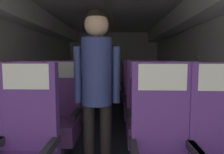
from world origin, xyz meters
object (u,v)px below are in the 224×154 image
seat_d_left_window (65,91)px  seat_a_left_aisle (23,154)px  seat_b_right_window (146,118)px  seat_d_left_aisle (86,91)px  seat_d_right_aisle (154,92)px  seat_e_right_window (131,86)px  seat_d_right_window (133,91)px  flight_attendant (97,78)px  seat_c_right_window (137,101)px  seat_e_right_aisle (148,86)px  seat_b_left_window (25,116)px  seat_e_left_window (75,85)px  seat_e_left_aisle (92,86)px  seat_c_left_aisle (77,101)px  seat_b_right_aisle (182,118)px  seat_c_right_aisle (164,101)px  seat_b_left_aisle (60,117)px  seat_c_left_window (50,100)px

seat_d_left_window → seat_a_left_aisle: bearing=-80.9°
seat_b_right_window → seat_d_left_aisle: 2.16m
seat_d_right_aisle → seat_e_right_window: 1.05m
seat_d_right_window → flight_attendant: flight_attendant is taller
seat_c_right_window → seat_e_right_aisle: 1.93m
seat_b_left_window → seat_b_right_window: size_ratio=1.00×
seat_e_left_window → seat_e_right_window: same height
flight_attendant → seat_e_left_aisle: bearing=76.3°
seat_d_right_aisle → flight_attendant: flight_attendant is taller
seat_d_right_aisle → seat_e_left_aisle: (-1.49, 0.95, 0.00)m
seat_a_left_aisle → seat_c_left_aisle: (0.01, 1.86, 0.00)m
seat_e_left_aisle → seat_d_right_window: bearing=-41.3°
seat_b_right_aisle → seat_c_right_aisle: 0.93m
seat_c_left_aisle → seat_b_left_aisle: bearing=-90.8°
seat_b_right_window → seat_d_left_window: size_ratio=1.00×
seat_e_right_aisle → seat_b_right_window: bearing=-99.1°
seat_c_right_aisle → seat_d_left_aisle: (-1.49, 0.95, 0.00)m
seat_b_left_aisle → seat_c_left_window: 1.04m
seat_e_right_aisle → flight_attendant: (-0.98, -3.35, 0.53)m
seat_e_right_aisle → flight_attendant: 3.53m
seat_b_right_aisle → seat_c_left_aisle: (-1.48, 0.93, 0.00)m
seat_b_right_window → seat_c_right_aisle: (0.45, 0.94, 0.00)m
seat_c_left_aisle → seat_e_left_aisle: size_ratio=1.00×
seat_a_left_aisle → seat_c_right_window: size_ratio=1.00×
seat_c_right_window → seat_e_left_aisle: 2.15m
seat_d_left_aisle → seat_b_left_aisle: bearing=-90.3°
seat_e_right_aisle → seat_c_right_window: bearing=-103.7°
seat_a_left_aisle → seat_c_right_aisle: bearing=51.3°
seat_e_right_window → seat_a_left_aisle: bearing=-105.5°
seat_c_left_aisle → seat_c_right_window: bearing=1.1°
seat_c_right_window → seat_b_right_aisle: bearing=-64.6°
seat_d_left_aisle → seat_a_left_aisle: bearing=-90.1°
seat_c_right_aisle → seat_d_right_window: (-0.45, 0.97, 0.00)m
seat_e_right_window → seat_b_left_window: bearing=-117.8°
seat_b_right_window → seat_e_left_window: same height
seat_b_left_window → seat_c_left_window: 0.94m
seat_d_left_window → seat_e_right_window: (1.50, 0.94, 0.00)m
seat_a_left_aisle → seat_c_right_window: same height
seat_a_left_aisle → seat_c_right_window: 2.15m
seat_d_left_aisle → seat_d_right_window: (1.04, 0.02, 0.00)m
seat_b_right_window → seat_d_left_window: bearing=128.4°
seat_d_right_aisle → seat_e_left_window: 2.15m
seat_b_left_aisle → seat_e_left_window: bearing=98.8°
seat_c_right_aisle → seat_d_right_aisle: (-0.01, 0.95, 0.00)m
seat_b_left_aisle → seat_c_right_window: bearing=41.9°
seat_b_right_window → seat_e_left_window: (-1.49, 2.84, 0.00)m
seat_e_left_aisle → seat_e_right_window: 1.05m
seat_e_left_window → seat_e_left_aisle: same height
seat_b_right_aisle → seat_e_left_window: size_ratio=1.00×
seat_c_left_aisle → seat_c_right_aisle: bearing=0.1°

